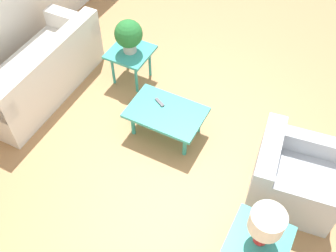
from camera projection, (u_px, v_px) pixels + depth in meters
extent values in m
plane|color=#A87A4C|center=(192.00, 144.00, 4.91)|extent=(14.00, 14.00, 0.00)
cube|color=silver|center=(39.00, 78.00, 5.36)|extent=(0.85, 1.96, 0.46)
cube|color=silver|center=(50.00, 61.00, 4.95)|extent=(0.23, 1.95, 0.38)
cube|color=silver|center=(72.00, 22.00, 5.60)|extent=(0.82, 0.21, 0.25)
cube|color=#A8ADB2|center=(293.00, 183.00, 4.32)|extent=(0.99, 0.97, 0.39)
cube|color=#A8ADB2|center=(269.00, 155.00, 4.11)|extent=(0.31, 0.88, 0.35)
cube|color=#A8ADB2|center=(296.00, 195.00, 3.86)|extent=(0.90, 0.28, 0.23)
cube|color=#A8ADB2|center=(305.00, 142.00, 4.29)|extent=(0.90, 0.28, 0.23)
cube|color=teal|center=(166.00, 112.00, 4.76)|extent=(0.92, 0.61, 0.04)
cylinder|color=teal|center=(199.00, 122.00, 4.92)|extent=(0.05, 0.05, 0.35)
cylinder|color=teal|center=(149.00, 103.00, 5.13)|extent=(0.05, 0.05, 0.35)
cylinder|color=teal|center=(185.00, 145.00, 4.68)|extent=(0.05, 0.05, 0.35)
cylinder|color=teal|center=(133.00, 124.00, 4.89)|extent=(0.05, 0.05, 0.35)
cube|color=teal|center=(130.00, 52.00, 5.31)|extent=(0.55, 0.55, 0.04)
cylinder|color=teal|center=(150.00, 63.00, 5.55)|extent=(0.04, 0.04, 0.47)
cylinder|color=teal|center=(127.00, 55.00, 5.66)|extent=(0.04, 0.04, 0.47)
cylinder|color=teal|center=(136.00, 79.00, 5.34)|extent=(0.04, 0.04, 0.47)
cylinder|color=teal|center=(113.00, 70.00, 5.45)|extent=(0.04, 0.04, 0.47)
cube|color=teal|center=(259.00, 240.00, 3.58)|extent=(0.55, 0.55, 0.04)
cylinder|color=teal|center=(279.00, 244.00, 3.83)|extent=(0.04, 0.04, 0.47)
cylinder|color=teal|center=(243.00, 227.00, 3.94)|extent=(0.04, 0.04, 0.47)
cylinder|color=#B2ADA3|center=(130.00, 47.00, 5.25)|extent=(0.18, 0.18, 0.13)
sphere|color=#236B2D|center=(129.00, 34.00, 5.08)|extent=(0.37, 0.37, 0.37)
cylinder|color=red|center=(262.00, 233.00, 3.47)|extent=(0.13, 0.13, 0.26)
cylinder|color=beige|center=(267.00, 222.00, 3.29)|extent=(0.31, 0.31, 0.20)
cube|color=#4C4C51|center=(160.00, 102.00, 4.82)|extent=(0.16, 0.11, 0.02)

